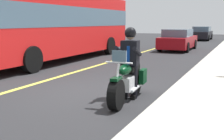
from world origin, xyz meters
The scene contains 7 objects.
ground_plane centered at (0.00, 0.00, 0.00)m, with size 80.00×80.00×0.00m, color #28282B.
lane_center_stripe centered at (0.00, -2.00, 0.01)m, with size 60.00×0.16×0.01m, color #E5DB4C.
motorcycle_main centered at (0.32, 1.22, 0.45)m, with size 2.22×0.71×1.26m.
rider_main centered at (0.13, 1.20, 1.04)m, with size 0.65×0.59×1.74m.
bus_near centered at (-5.28, -4.56, 1.87)m, with size 11.05×2.70×3.30m.
car_silver centered at (-12.73, -0.30, 0.69)m, with size 4.60×1.92×1.40m.
car_dark centered at (-24.82, -0.37, 0.69)m, with size 4.60×1.92×1.40m.
Camera 1 is at (6.61, 3.68, 1.86)m, focal length 46.19 mm.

